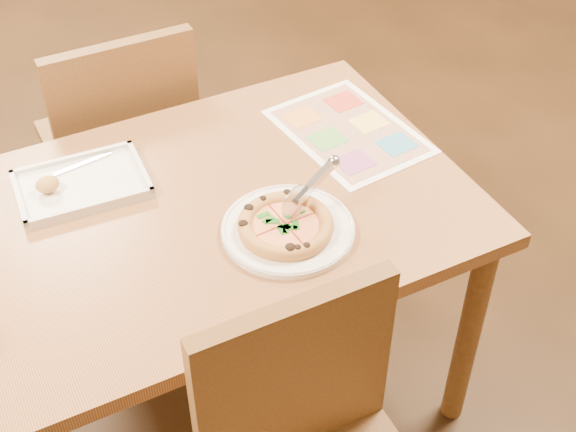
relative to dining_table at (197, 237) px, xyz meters
name	(u,v)px	position (x,y,z in m)	size (l,w,h in m)	color
dining_table	(197,237)	(0.00, 0.00, 0.00)	(1.30, 0.85, 0.72)	#97653C
chair_far	(122,130)	(0.00, 0.60, -0.07)	(0.42, 0.42, 0.47)	brown
plate	(288,230)	(0.16, -0.17, 0.09)	(0.30, 0.30, 0.02)	silver
pizza	(286,225)	(0.15, -0.17, 0.11)	(0.22, 0.22, 0.03)	#CD9046
pizza_cutter	(309,189)	(0.22, -0.15, 0.18)	(0.17, 0.06, 0.10)	silver
appetizer_tray	(79,186)	(-0.22, 0.20, 0.10)	(0.32, 0.23, 0.06)	silver
menu	(348,131)	(0.48, 0.11, 0.09)	(0.29, 0.41, 0.01)	white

